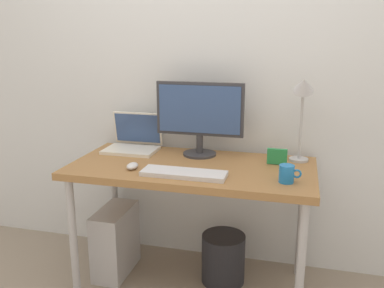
{
  "coord_description": "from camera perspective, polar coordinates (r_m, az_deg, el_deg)",
  "views": [
    {
      "loc": [
        0.56,
        -2.13,
        1.45
      ],
      "look_at": [
        0.0,
        0.0,
        0.87
      ],
      "focal_mm": 38.66,
      "sensor_mm": 36.0,
      "label": 1
    }
  ],
  "objects": [
    {
      "name": "desk",
      "position": [
        2.34,
        -0.0,
        -4.51
      ],
      "size": [
        1.35,
        0.66,
        0.75
      ],
      "color": "olive",
      "rests_on": "ground_plane"
    },
    {
      "name": "mouse",
      "position": [
        2.26,
        -8.23,
        -3.02
      ],
      "size": [
        0.06,
        0.09,
        0.03
      ],
      "primitive_type": "ellipsoid",
      "color": "silver",
      "rests_on": "desk"
    },
    {
      "name": "back_wall",
      "position": [
        2.59,
        2.24,
        11.38
      ],
      "size": [
        4.4,
        0.04,
        2.6
      ],
      "primitive_type": "cube",
      "color": "silver",
      "rests_on": "ground_plane"
    },
    {
      "name": "computer_tower",
      "position": [
        2.69,
        -10.5,
        -12.99
      ],
      "size": [
        0.18,
        0.36,
        0.42
      ],
      "primitive_type": "cube",
      "color": "#B2B2B7",
      "rests_on": "ground_plane"
    },
    {
      "name": "laptop",
      "position": [
        2.63,
        -8.04,
        0.45
      ],
      "size": [
        0.32,
        0.26,
        0.23
      ],
      "color": "silver",
      "rests_on": "desk"
    },
    {
      "name": "coffee_mug",
      "position": [
        2.08,
        12.96,
        -4.02
      ],
      "size": [
        0.11,
        0.07,
        0.09
      ],
      "color": "#1E72BF",
      "rests_on": "desk"
    },
    {
      "name": "monitor",
      "position": [
        2.44,
        1.06,
        4.13
      ],
      "size": [
        0.52,
        0.2,
        0.44
      ],
      "color": "#333338",
      "rests_on": "desk"
    },
    {
      "name": "desk_lamp",
      "position": [
        2.36,
        15.03,
        6.02
      ],
      "size": [
        0.11,
        0.16,
        0.51
      ],
      "color": "#B2B2B7",
      "rests_on": "desk"
    },
    {
      "name": "photo_frame",
      "position": [
        2.35,
        11.66,
        -1.7
      ],
      "size": [
        0.11,
        0.02,
        0.09
      ],
      "primitive_type": "cube",
      "rotation": [
        0.09,
        0.0,
        0.0
      ],
      "color": "#268C4C",
      "rests_on": "desk"
    },
    {
      "name": "ground_plane",
      "position": [
        2.64,
        -0.0,
        -18.61
      ],
      "size": [
        6.0,
        6.0,
        0.0
      ],
      "primitive_type": "plane",
      "color": "gray"
    },
    {
      "name": "keyboard",
      "position": [
        2.13,
        -1.13,
        -4.08
      ],
      "size": [
        0.44,
        0.14,
        0.02
      ],
      "primitive_type": "cube",
      "color": "silver",
      "rests_on": "desk"
    },
    {
      "name": "wastebasket",
      "position": [
        2.59,
        4.33,
        -15.44
      ],
      "size": [
        0.26,
        0.26,
        0.3
      ],
      "primitive_type": "cylinder",
      "color": "#232328",
      "rests_on": "ground_plane"
    }
  ]
}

